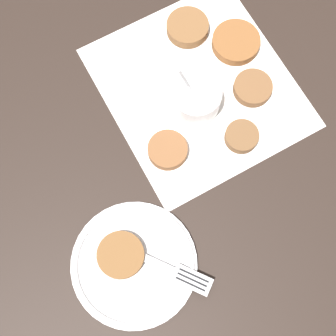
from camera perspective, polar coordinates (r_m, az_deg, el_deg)
ground_plane at (r=0.86m, az=1.34°, el=10.69°), size 4.00×4.00×0.00m
napkin at (r=0.85m, az=3.70°, el=9.81°), size 0.40×0.37×0.00m
sauce_bowl at (r=0.82m, az=3.39°, el=8.43°), size 0.09×0.09×0.10m
fritter_0 at (r=0.85m, az=10.28°, el=9.58°), size 0.07×0.07×0.02m
fritter_1 at (r=0.81m, az=8.96°, el=3.82°), size 0.06×0.06×0.02m
fritter_2 at (r=0.89m, az=8.27°, el=14.93°), size 0.09×0.09×0.02m
fritter_3 at (r=0.90m, az=2.39°, el=16.75°), size 0.08×0.08×0.02m
fritter_4 at (r=0.80m, az=-0.04°, el=2.20°), size 0.07×0.07×0.02m
serving_plate at (r=0.76m, az=-4.16°, el=-11.61°), size 0.20×0.20×0.02m
fritter_on_plate at (r=0.75m, az=-5.79°, el=-10.50°), size 0.08×0.08×0.01m
fork at (r=0.75m, az=0.64°, el=-12.46°), size 0.13×0.13×0.00m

